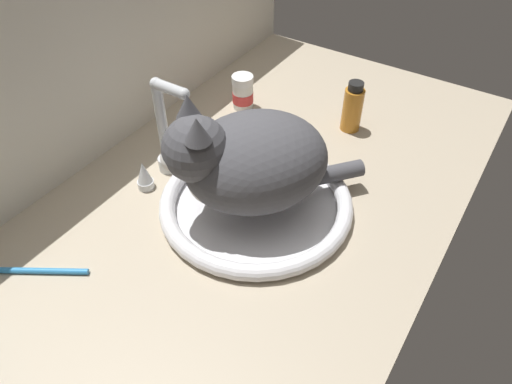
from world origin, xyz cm
name	(u,v)px	position (x,y,z in cm)	size (l,w,h in cm)	color
countertop	(263,196)	(0.00, 0.00, 1.50)	(120.59, 68.65, 3.00)	#B7A88E
backsplash_wall	(113,65)	(0.00, 35.52, 19.44)	(120.59, 2.40, 38.88)	silver
sink_basin	(256,203)	(-4.68, -1.46, 4.32)	(35.50, 35.50, 2.97)	white
faucet	(167,139)	(-4.68, 19.00, 10.58)	(16.67, 9.42, 20.57)	silver
cat	(246,160)	(-6.10, -0.28, 14.75)	(33.21, 31.77, 21.06)	#4C4C51
pill_bottle	(243,93)	(22.49, 19.74, 6.75)	(4.99, 4.99, 8.07)	white
amber_bottle	(353,108)	(28.10, -5.26, 8.41)	(4.34, 4.34, 11.53)	#C67A23
toothbrush	(29,270)	(-37.25, 21.28, 3.62)	(10.50, 16.15, 1.70)	#338CD1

